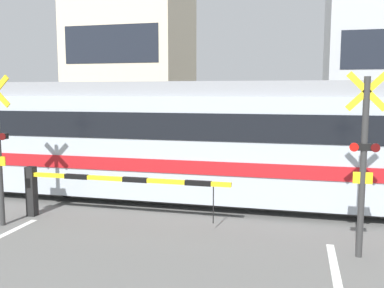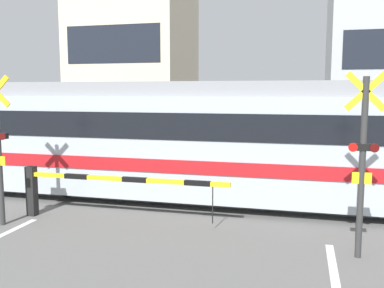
# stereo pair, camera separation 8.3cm
# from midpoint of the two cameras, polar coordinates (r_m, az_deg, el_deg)

# --- Properties ---
(rail_track_near) EXTENTS (50.00, 0.10, 0.08)m
(rail_track_near) POSITION_cam_midpoint_polar(r_m,az_deg,el_deg) (11.02, 0.45, -7.97)
(rail_track_near) COLOR gray
(rail_track_near) RESTS_ON ground_plane
(rail_track_far) EXTENTS (50.00, 0.10, 0.08)m
(rail_track_far) POSITION_cam_midpoint_polar(r_m,az_deg,el_deg) (12.37, 2.08, -6.29)
(rail_track_far) COLOR gray
(rail_track_far) RESTS_ON ground_plane
(commuter_train) EXTENTS (20.74, 2.95, 3.13)m
(commuter_train) POSITION_cam_midpoint_polar(r_m,az_deg,el_deg) (11.11, 15.65, 0.50)
(commuter_train) COLOR #ADB7C1
(commuter_train) RESTS_ON ground_plane
(crossing_barrier_near) EXTENTS (4.79, 0.20, 1.16)m
(crossing_barrier_near) POSITION_cam_midpoint_polar(r_m,az_deg,el_deg) (9.95, -14.07, -5.31)
(crossing_barrier_near) COLOR black
(crossing_barrier_near) RESTS_ON ground_plane
(crossing_barrier_far) EXTENTS (4.79, 0.20, 1.16)m
(crossing_barrier_far) POSITION_cam_midpoint_polar(r_m,az_deg,el_deg) (13.88, 12.40, -1.78)
(crossing_barrier_far) COLOR black
(crossing_barrier_far) RESTS_ON ground_plane
(crossing_signal_right) EXTENTS (0.68, 0.15, 3.24)m
(crossing_signal_right) POSITION_cam_midpoint_polar(r_m,az_deg,el_deg) (7.88, 22.08, -1.59)
(crossing_signal_right) COLOR #333333
(crossing_signal_right) RESTS_ON ground_plane
(pedestrian) EXTENTS (0.38, 0.22, 1.62)m
(pedestrian) POSITION_cam_midpoint_polar(r_m,az_deg,el_deg) (16.96, 11.09, 0.28)
(pedestrian) COLOR brown
(pedestrian) RESTS_ON ground_plane
(building_left_of_street) EXTENTS (6.07, 5.98, 9.57)m
(building_left_of_street) POSITION_cam_midpoint_polar(r_m,az_deg,el_deg) (25.28, -7.50, 11.31)
(building_left_of_street) COLOR beige
(building_left_of_street) RESTS_ON ground_plane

